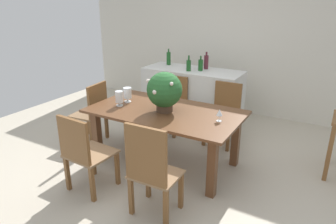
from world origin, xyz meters
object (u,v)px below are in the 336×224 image
Objects in this scene: crystal_vase_center_near at (119,97)px; chair_head_end at (93,110)px; wine_bottle_clear at (206,62)px; wine_bottle_tall at (189,65)px; kitchen_counter at (192,96)px; wine_glass at (219,113)px; chair_far_left at (174,101)px; flower_centerpiece at (164,91)px; wine_bottle_green at (169,58)px; dining_table at (165,119)px; wine_bottle_amber at (201,65)px; chair_far_right at (224,110)px; chair_near_right at (151,168)px; chair_near_left at (83,151)px; crystal_vase_left at (127,93)px.

chair_head_end is at bearing 165.91° from crystal_vase_center_near.
wine_bottle_tall is at bearing -123.55° from wine_bottle_clear.
kitchen_counter is at bearing 80.61° from crystal_vase_center_near.
chair_head_end reaches higher than wine_glass.
crystal_vase_center_near is 1.37m from wine_glass.
wine_bottle_clear is (0.45, 1.85, 0.20)m from crystal_vase_center_near.
flower_centerpiece is at bearing -67.89° from chair_far_left.
wine_bottle_clear reaches higher than wine_bottle_green.
dining_table is 6.68× the size of wine_bottle_green.
crystal_vase_center_near reaches higher than wine_glass.
wine_glass is 2.36m from wine_bottle_green.
chair_head_end is at bearing -125.52° from wine_bottle_amber.
wine_bottle_green is at bearing 118.50° from dining_table.
chair_far_right is at bearing -32.30° from kitchen_counter.
chair_near_right reaches higher than kitchen_counter.
chair_near_left is 2.62m from wine_bottle_amber.
kitchen_counter is 6.58× the size of wine_bottle_tall.
chair_near_right is at bearing -73.00° from kitchen_counter.
chair_near_left is 0.55× the size of kitchen_counter.
kitchen_counter is 5.83× the size of wine_bottle_clear.
kitchen_counter is at bearing 80.25° from wine_bottle_tall.
chair_near_right reaches higher than wine_glass.
chair_far_left is 1.61m from wine_glass.
chair_near_right is 1.11m from wine_glass.
wine_bottle_amber reaches higher than dining_table.
chair_near_left is at bearing 33.13° from chair_head_end.
crystal_vase_left reaches higher than chair_far_left.
chair_far_left is at bearing -117.03° from wine_bottle_amber.
kitchen_counter is at bearing -136.55° from wine_bottle_clear.
wine_glass is (0.74, -0.00, 0.22)m from dining_table.
dining_table is 1.28m from chair_head_end.
chair_near_left is 1.04× the size of chair_far_left.
chair_near_left is 1.22m from flower_centerpiece.
chair_far_left is at bearing -101.43° from kitchen_counter.
dining_table is at bearing -84.27° from wine_bottle_clear.
chair_head_end is at bearing -178.14° from crystal_vase_left.
wine_bottle_amber is (-0.64, 2.55, 0.48)m from chair_near_right.
dining_table is 13.25× the size of wine_glass.
crystal_vase_center_near is (-0.63, -0.12, -0.15)m from flower_centerpiece.
chair_near_right is 4.12× the size of wine_bottle_amber.
wine_glass is at bearing 6.48° from crystal_vase_center_near.
crystal_vase_center_near is at bearing 70.86° from chair_head_end.
wine_bottle_amber is (-0.64, 0.48, 0.54)m from chair_far_right.
dining_table is 3.84× the size of flower_centerpiece.
dining_table is 0.67m from crystal_vase_left.
crystal_vase_center_near reaches higher than chair_far_left.
kitchen_counter is at bearing -74.66° from chair_near_right.
chair_far_right is at bearing 105.92° from wine_glass.
wine_bottle_clear is (-0.17, 1.69, 0.44)m from dining_table.
chair_far_right is 1.06m from wine_bottle_clear.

